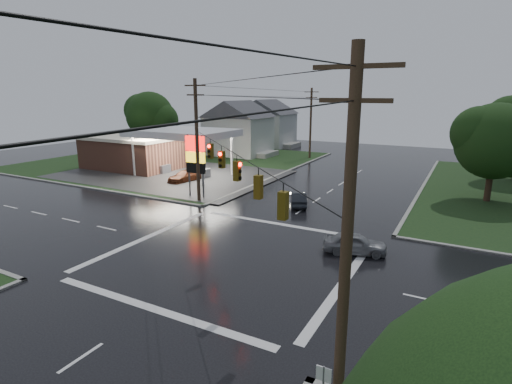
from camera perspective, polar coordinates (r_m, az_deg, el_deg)
The scene contains 15 objects.
ground at distance 24.91m, azimuth -3.34°, elevation -9.15°, with size 120.00×120.00×0.00m, color black.
grass_nw at distance 60.10m, azimuth -11.53°, elevation 4.39°, with size 36.00×36.00×0.08m, color black.
gas_station at distance 54.89m, azimuth -15.60°, elevation 5.91°, with size 26.20×18.00×5.60m.
pylon_sign at distance 37.96m, azimuth -8.66°, elevation 5.09°, with size 2.00×0.35×6.00m.
utility_pole_nw at distance 36.35m, azimuth -8.43°, elevation 7.43°, with size 2.20×0.32×11.00m.
utility_pole_se at distance 11.05m, azimuth 12.77°, elevation -7.93°, with size 2.20×0.32×11.00m.
utility_pole_n at distance 61.53m, azimuth 7.81°, elevation 9.85°, with size 2.20×0.32×10.50m.
traffic_signals at distance 23.12m, azimuth -3.55°, elevation 5.76°, with size 26.87×26.87×1.47m.
house_near at distance 64.78m, azimuth -2.50°, elevation 9.22°, with size 11.05×8.48×8.60m.
house_far at distance 75.75m, azimuth 1.56°, elevation 9.92°, with size 11.05×8.48×8.60m.
tree_nw_behind at distance 67.59m, azimuth -14.81°, elevation 10.49°, with size 8.93×7.60×10.00m.
tree_ne_near at distance 41.70m, azimuth 31.16°, elevation 6.18°, with size 7.99×6.80×8.98m.
car_north at distance 35.60m, azimuth 6.08°, elevation -1.00°, with size 1.32×3.77×1.24m, color black.
car_crossing at distance 25.81m, azimuth 13.95°, elevation -7.12°, with size 1.57×3.90×1.33m, color slate.
car_pump at distance 45.85m, azimuth -10.10°, elevation 2.27°, with size 1.77×4.36×1.26m, color #5F2B15.
Camera 1 is at (12.11, -19.44, 9.78)m, focal length 28.00 mm.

